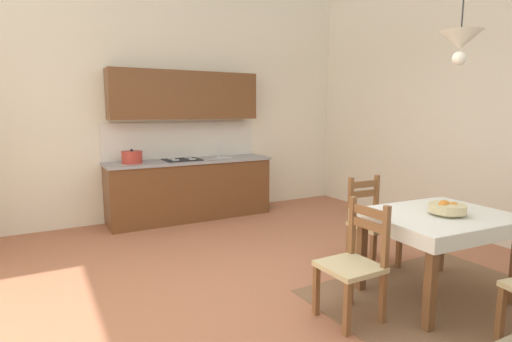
% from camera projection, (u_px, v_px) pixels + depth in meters
% --- Properties ---
extents(ground_plane, '(6.47, 6.78, 0.10)m').
position_uv_depth(ground_plane, '(286.00, 294.00, 3.69)').
color(ground_plane, '#AD6B4C').
extents(wall_back, '(6.47, 0.12, 4.19)m').
position_uv_depth(wall_back, '(173.00, 80.00, 6.10)').
color(wall_back, silver).
rests_on(wall_back, ground_plane).
extents(wall_right, '(0.12, 6.78, 4.19)m').
position_uv_depth(wall_right, '(497.00, 71.00, 4.81)').
color(wall_right, silver).
rests_on(wall_right, ground_plane).
extents(area_rug, '(2.10, 1.60, 0.01)m').
position_uv_depth(area_rug, '(443.00, 300.00, 3.47)').
color(area_rug, brown).
rests_on(area_rug, ground_plane).
extents(kitchen_cabinetry, '(2.45, 0.63, 2.20)m').
position_uv_depth(kitchen_cabinetry, '(189.00, 162.00, 6.04)').
color(kitchen_cabinetry, brown).
rests_on(kitchen_cabinetry, ground_plane).
extents(dining_table, '(1.25, 1.04, 0.75)m').
position_uv_depth(dining_table, '(438.00, 229.00, 3.46)').
color(dining_table, brown).
rests_on(dining_table, ground_plane).
extents(dining_chair_kitchen_side, '(0.44, 0.44, 0.93)m').
position_uv_depth(dining_chair_kitchen_side, '(372.00, 224.00, 4.25)').
color(dining_chair_kitchen_side, '#D1BC89').
rests_on(dining_chair_kitchen_side, ground_plane).
extents(dining_chair_tv_side, '(0.42, 0.42, 0.93)m').
position_uv_depth(dining_chair_tv_side, '(354.00, 264.00, 3.13)').
color(dining_chair_tv_side, '#D1BC89').
rests_on(dining_chair_tv_side, ground_plane).
extents(fruit_bowl, '(0.30, 0.30, 0.12)m').
position_uv_depth(fruit_bowl, '(447.00, 208.00, 3.38)').
color(fruit_bowl, beige).
rests_on(fruit_bowl, dining_table).
extents(pendant_lamp, '(0.32, 0.32, 0.80)m').
position_uv_depth(pendant_lamp, '(460.00, 41.00, 3.14)').
color(pendant_lamp, black).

